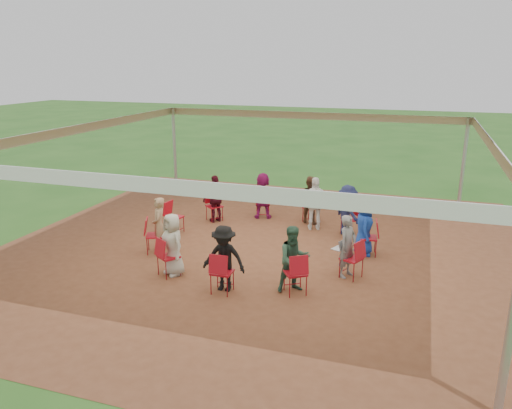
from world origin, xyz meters
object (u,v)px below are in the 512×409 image
(chair_4, at_px, (263,203))
(chair_10, at_px, (295,273))
(chair_8, at_px, (169,257))
(person_seated_9, at_px, (294,259))
(chair_3, at_px, (311,207))
(chair_7, at_px, (155,236))
(person_seated_0, at_px, (348,246))
(chair_9, at_px, (222,272))
(standing_person, at_px, (315,204))
(chair_6, at_px, (174,218))
(cable_coil, at_px, (292,257))
(person_seated_4, at_px, (263,195))
(chair_2, at_px, (351,219))
(person_seated_8, at_px, (224,258))
(laptop, at_px, (341,246))
(person_seated_2, at_px, (347,210))
(person_seated_3, at_px, (310,199))
(person_seated_7, at_px, (173,244))
(chair_1, at_px, (369,238))
(person_seated_6, at_px, (159,225))
(chair_5, at_px, (214,206))
(person_seated_5, at_px, (216,199))
(chair_0, at_px, (352,259))
(person_seated_1, at_px, (364,227))

(chair_4, xyz_separation_m, chair_10, (2.24, -4.83, 0.00))
(chair_8, bearing_deg, person_seated_9, 34.76)
(chair_3, distance_m, chair_10, 4.90)
(chair_7, distance_m, person_seated_9, 3.99)
(chair_3, bearing_deg, person_seated_0, 129.78)
(chair_9, distance_m, standing_person, 4.71)
(chair_3, bearing_deg, chair_6, 49.09)
(person_seated_9, relative_size, cable_coil, 3.81)
(chair_9, relative_size, person_seated_4, 0.63)
(person_seated_4, relative_size, standing_person, 0.93)
(chair_2, distance_m, chair_8, 5.33)
(chair_8, xyz_separation_m, person_seated_8, (1.46, -0.30, 0.27))
(chair_6, bearing_deg, person_seated_9, 66.05)
(chair_4, bearing_deg, person_seated_0, 113.95)
(laptop, bearing_deg, chair_9, 152.15)
(person_seated_2, bearing_deg, chair_10, 132.04)
(person_seated_2, xyz_separation_m, person_seated_9, (-0.53, -3.85, 0.00))
(person_seated_2, bearing_deg, person_seated_4, 32.73)
(person_seated_4, bearing_deg, chair_4, -90.00)
(person_seated_3, height_order, person_seated_7, same)
(standing_person, bearing_deg, chair_1, 121.13)
(chair_9, xyz_separation_m, person_seated_6, (-2.35, 1.61, 0.27))
(chair_5, bearing_deg, person_seated_7, 50.22)
(chair_4, distance_m, person_seated_5, 1.51)
(chair_3, xyz_separation_m, chair_4, (-1.52, -0.01, 0.00))
(person_seated_7, xyz_separation_m, cable_coil, (2.30, 1.78, -0.70))
(person_seated_0, relative_size, person_seated_9, 1.00)
(chair_10, relative_size, person_seated_3, 0.63)
(person_seated_7, distance_m, person_seated_9, 2.78)
(chair_2, xyz_separation_m, person_seated_8, (-2.01, -4.34, 0.27))
(laptop, bearing_deg, chair_8, 133.63)
(chair_4, bearing_deg, chair_8, 65.45)
(chair_5, relative_size, person_seated_9, 0.63)
(chair_1, height_order, chair_7, same)
(laptop, bearing_deg, person_seated_4, 64.62)
(chair_10, distance_m, person_seated_7, 2.86)
(chair_5, bearing_deg, person_seated_4, 159.20)
(chair_0, bearing_deg, chair_1, 16.36)
(person_seated_8, bearing_deg, person_seated_4, 98.18)
(chair_6, distance_m, cable_coil, 3.69)
(chair_3, distance_m, person_seated_7, 5.22)
(chair_1, xyz_separation_m, person_seated_8, (-2.65, -2.97, 0.27))
(person_seated_1, distance_m, person_seated_3, 2.78)
(chair_10, xyz_separation_m, person_seated_7, (-2.85, 0.09, 0.27))
(chair_0, xyz_separation_m, chair_2, (-0.43, 2.88, 0.00))
(chair_3, bearing_deg, laptop, 128.19)
(chair_0, bearing_deg, person_seated_9, 159.20)
(person_seated_1, bearing_deg, person_seated_5, 65.45)
(person_seated_0, height_order, person_seated_1, same)
(standing_person, bearing_deg, chair_0, 99.06)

